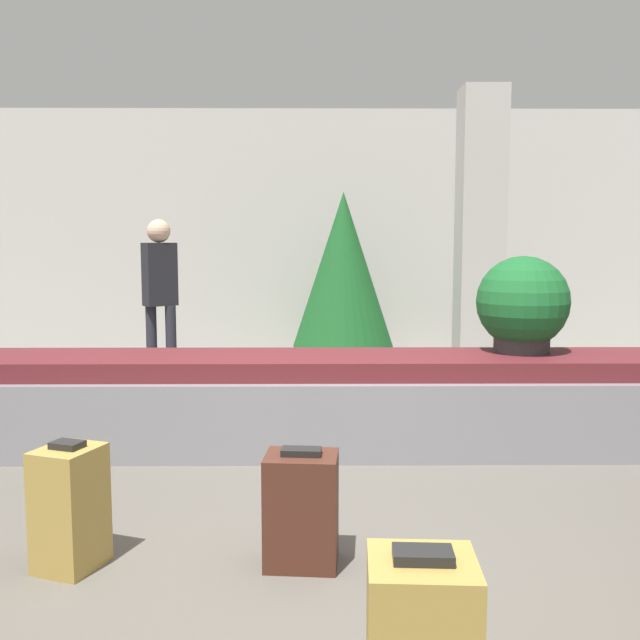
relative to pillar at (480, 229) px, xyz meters
The scene contains 9 objects.
ground_plane 5.65m from the pillar, 110.31° to the right, with size 18.00×18.00×0.00m, color #59544C.
back_wall 2.32m from the pillar, 144.08° to the left, with size 18.00×0.06×3.20m.
carousel 4.02m from the pillar, 119.60° to the right, with size 8.50×0.89×0.66m.
pillar is the anchor object (origin of this frame).
suitcase_1 5.70m from the pillar, 110.94° to the right, with size 0.35×0.29×0.54m.
suitcase_4 6.15m from the pillar, 120.14° to the right, with size 0.32×0.34×0.58m.
potted_plant_0 3.27m from the pillar, 97.46° to the right, with size 0.66×0.66×0.70m.
traveler_1 3.69m from the pillar, 163.67° to the right, with size 0.36×0.34×1.68m.
decorated_tree 1.68m from the pillar, 166.54° to the left, with size 1.23×1.23×2.05m.
Camera 1 is at (-0.04, -3.20, 1.47)m, focal length 40.00 mm.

